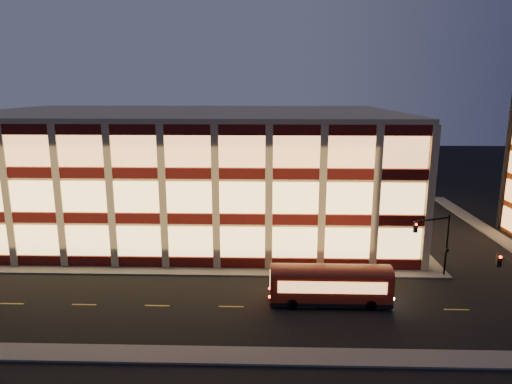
{
  "coord_description": "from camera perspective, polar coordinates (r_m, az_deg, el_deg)",
  "views": [
    {
      "loc": [
        6.98,
        -39.7,
        17.26
      ],
      "look_at": [
        5.62,
        8.0,
        6.31
      ],
      "focal_mm": 32.0,
      "sensor_mm": 36.0,
      "label": 1
    }
  ],
  "objects": [
    {
      "name": "sidewalk_tower_west",
      "position": [
        65.12,
        26.14,
        -3.73
      ],
      "size": [
        2.0,
        30.0,
        0.15
      ],
      "primitive_type": "cube",
      "color": "#514F4C",
      "rests_on": "ground"
    },
    {
      "name": "ground",
      "position": [
        43.85,
        -7.79,
        -10.38
      ],
      "size": [
        200.0,
        200.0,
        0.0
      ],
      "primitive_type": "plane",
      "color": "black",
      "rests_on": "ground"
    },
    {
      "name": "traffic_signal_far",
      "position": [
        44.72,
        21.56,
        -5.11
      ],
      "size": [
        3.79,
        1.87,
        6.0
      ],
      "color": "black",
      "rests_on": "ground"
    },
    {
      "name": "sidewalk_near",
      "position": [
        32.51,
        -11.68,
        -19.28
      ],
      "size": [
        100.0,
        2.0,
        0.15
      ],
      "primitive_type": "cube",
      "color": "#514F4C",
      "rests_on": "ground"
    },
    {
      "name": "office_building",
      "position": [
        58.34,
        -8.16,
        2.91
      ],
      "size": [
        50.45,
        30.45,
        14.5
      ],
      "color": "tan",
      "rests_on": "ground"
    },
    {
      "name": "sidewalk_office_south",
      "position": [
        45.29,
        -11.38,
        -9.64
      ],
      "size": [
        54.0,
        2.0,
        0.15
      ],
      "primitive_type": "cube",
      "color": "#514F4C",
      "rests_on": "ground"
    },
    {
      "name": "sidewalk_office_east",
      "position": [
        61.38,
        16.74,
        -3.9
      ],
      "size": [
        2.0,
        30.0,
        0.15
      ],
      "primitive_type": "cube",
      "color": "#514F4C",
      "rests_on": "ground"
    },
    {
      "name": "trolley_bus",
      "position": [
        38.17,
        9.27,
        -11.1
      ],
      "size": [
        9.74,
        2.59,
        3.29
      ],
      "rotation": [
        0.0,
        0.0,
        -0.0
      ],
      "color": "maroon",
      "rests_on": "ground"
    }
  ]
}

